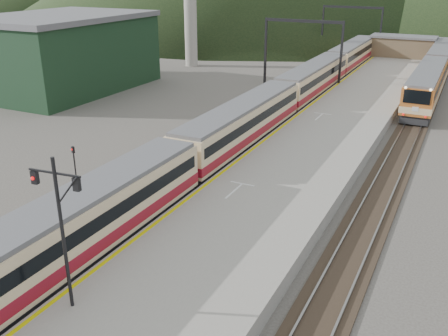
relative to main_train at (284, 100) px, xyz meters
The scene contains 13 objects.
track_main 2.15m from the main_train, 90.00° to the right, with size 2.60×200.00×0.23m.
track_far 5.44m from the main_train, 167.47° to the right, with size 2.60×200.00×0.23m.
track_second 11.70m from the main_train, ahead, with size 2.60×200.00×0.23m.
platform 6.56m from the main_train, 29.05° to the right, with size 8.00×100.00×1.00m, color gray.
gantry_near 14.65m from the main_train, 101.60° to the left, with size 9.55×0.25×8.00m.
gantry_far 39.17m from the main_train, 94.19° to the left, with size 9.55×0.25×8.00m.
warehouse 28.12m from the main_train, behind, with size 14.50×20.50×8.60m.
station_shed 37.32m from the main_train, 81.37° to the left, with size 9.40×4.40×3.10m.
main_train is the anchor object (origin of this frame).
second_train 24.53m from the main_train, 62.04° to the left, with size 2.79×38.02×3.41m.
signal_mast 32.13m from the main_train, 85.15° to the right, with size 2.20×0.39×6.28m.
short_signal_b 11.42m from the main_train, 105.53° to the right, with size 0.25×0.21×2.27m.
short_signal_c 21.44m from the main_train, 111.51° to the right, with size 0.26×0.23×2.27m.
Camera 1 is at (15.33, -2.75, 13.40)m, focal length 40.00 mm.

